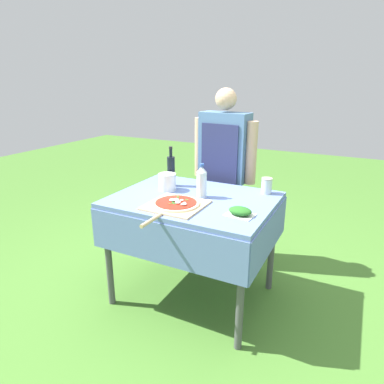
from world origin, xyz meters
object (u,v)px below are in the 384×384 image
at_px(prep_table, 193,211).
at_px(herb_container, 240,211).
at_px(pizza_on_peel, 175,205).
at_px(water_bottle, 202,182).
at_px(person_cook, 224,164).
at_px(mixing_tub, 167,182).
at_px(sauce_jar, 267,187).
at_px(oil_bottle, 171,170).

height_order(prep_table, herb_container, herb_container).
distance_m(pizza_on_peel, water_bottle, 0.28).
bearing_deg(person_cook, mixing_tub, 73.91).
relative_size(person_cook, water_bottle, 6.29).
height_order(pizza_on_peel, herb_container, herb_container).
height_order(herb_container, sauce_jar, sauce_jar).
bearing_deg(prep_table, person_cook, 92.44).
bearing_deg(herb_container, oil_bottle, 153.82).
bearing_deg(sauce_jar, person_cook, 146.12).
distance_m(person_cook, oil_bottle, 0.53).
height_order(prep_table, pizza_on_peel, pizza_on_peel).
relative_size(person_cook, pizza_on_peel, 2.68).
bearing_deg(water_bottle, mixing_tub, 174.43).
xyz_separation_m(prep_table, mixing_tub, (-0.25, 0.06, 0.17)).
bearing_deg(person_cook, herb_container, 123.70).
height_order(oil_bottle, mixing_tub, oil_bottle).
xyz_separation_m(prep_table, pizza_on_peel, (-0.03, -0.21, 0.12)).
distance_m(prep_table, mixing_tub, 0.31).
bearing_deg(oil_bottle, herb_container, -26.18).
distance_m(prep_table, sauce_jar, 0.57).
height_order(person_cook, pizza_on_peel, person_cook).
height_order(person_cook, mixing_tub, person_cook).
bearing_deg(prep_table, oil_bottle, 148.42).
distance_m(mixing_tub, sauce_jar, 0.74).
distance_m(oil_bottle, mixing_tub, 0.13).
bearing_deg(pizza_on_peel, herb_container, 6.83).
xyz_separation_m(mixing_tub, sauce_jar, (0.69, 0.26, -0.01)).
bearing_deg(sauce_jar, prep_table, -143.22).
xyz_separation_m(prep_table, water_bottle, (0.05, 0.03, 0.22)).
distance_m(prep_table, oil_bottle, 0.40).
distance_m(person_cook, sauce_jar, 0.56).
xyz_separation_m(oil_bottle, mixing_tub, (0.03, -0.11, -0.06)).
distance_m(oil_bottle, herb_container, 0.78).
xyz_separation_m(person_cook, pizza_on_peel, (0.00, -0.85, -0.09)).
relative_size(pizza_on_peel, herb_container, 3.10).
distance_m(pizza_on_peel, mixing_tub, 0.36).
distance_m(herb_container, mixing_tub, 0.70).
distance_m(water_bottle, herb_container, 0.42).
xyz_separation_m(oil_bottle, herb_container, (0.69, -0.34, -0.10)).
distance_m(herb_container, sauce_jar, 0.50).
xyz_separation_m(person_cook, oil_bottle, (-0.26, -0.47, 0.02)).
height_order(prep_table, oil_bottle, oil_bottle).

